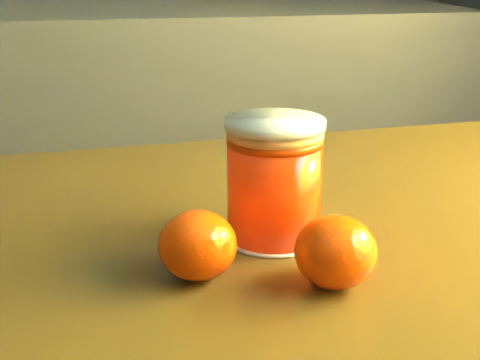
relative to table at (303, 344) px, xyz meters
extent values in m
cube|color=brown|center=(0.00, 0.00, 0.08)|extent=(1.08, 0.79, 0.04)
cylinder|color=#F32C04|center=(-0.02, 0.03, 0.15)|extent=(0.09, 0.09, 0.10)
cylinder|color=#EEA661|center=(-0.02, 0.03, 0.20)|extent=(0.09, 0.09, 0.01)
cylinder|color=silver|center=(-0.02, 0.03, 0.21)|extent=(0.09, 0.09, 0.01)
ellipsoid|color=#FF4505|center=(-0.10, -0.04, 0.13)|extent=(0.08, 0.08, 0.06)
ellipsoid|color=#FF4505|center=(0.00, -0.07, 0.13)|extent=(0.08, 0.08, 0.06)
camera|label=1|loc=(-0.17, -0.52, 0.36)|focal=50.00mm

